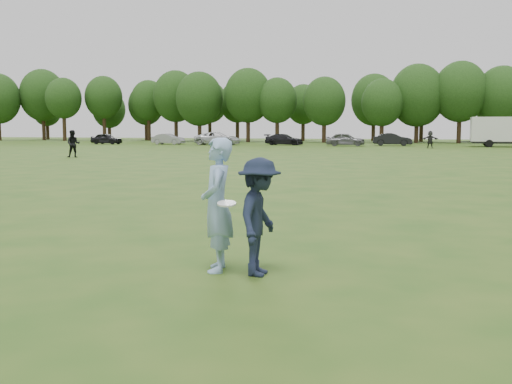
% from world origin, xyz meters
% --- Properties ---
extents(ground, '(200.00, 200.00, 0.00)m').
position_xyz_m(ground, '(0.00, 0.00, 0.00)').
color(ground, '#264C15').
rests_on(ground, ground).
extents(thrower, '(0.66, 0.83, 1.99)m').
position_xyz_m(thrower, '(0.50, -0.04, 1.00)').
color(thrower, '#8FB2DE').
rests_on(thrower, ground).
extents(defender, '(0.64, 1.11, 1.72)m').
position_xyz_m(defender, '(1.17, -0.12, 0.86)').
color(defender, '#171F33').
rests_on(defender, ground).
extents(player_far_a, '(1.14, 1.03, 1.92)m').
position_xyz_m(player_far_a, '(-20.11, 28.79, 0.96)').
color(player_far_a, black).
rests_on(player_far_a, ground).
extents(player_far_d, '(1.65, 0.57, 1.76)m').
position_xyz_m(player_far_d, '(4.33, 54.48, 0.88)').
color(player_far_d, '#292929').
rests_on(player_far_d, ground).
extents(car_a, '(4.07, 1.90, 1.35)m').
position_xyz_m(car_a, '(-34.32, 58.71, 0.67)').
color(car_a, black).
rests_on(car_a, ground).
extents(car_b, '(4.08, 1.66, 1.32)m').
position_xyz_m(car_b, '(-26.30, 59.40, 0.66)').
color(car_b, gray).
rests_on(car_b, ground).
extents(car_c, '(5.74, 3.09, 1.53)m').
position_xyz_m(car_c, '(-19.87, 59.21, 0.76)').
color(car_c, silver).
rests_on(car_c, ground).
extents(car_d, '(4.66, 2.18, 1.31)m').
position_xyz_m(car_d, '(-12.14, 60.78, 0.66)').
color(car_d, black).
rests_on(car_d, ground).
extents(car_e, '(4.41, 1.96, 1.48)m').
position_xyz_m(car_e, '(-4.71, 59.02, 0.74)').
color(car_e, slate).
rests_on(car_e, ground).
extents(car_f, '(4.47, 1.90, 1.44)m').
position_xyz_m(car_f, '(0.31, 61.36, 0.72)').
color(car_f, black).
rests_on(car_f, ground).
extents(disc_in_play, '(0.31, 0.30, 0.09)m').
position_xyz_m(disc_in_play, '(0.76, -0.36, 1.07)').
color(disc_in_play, white).
rests_on(disc_in_play, ground).
extents(cargo_trailer, '(9.00, 2.75, 3.20)m').
position_xyz_m(cargo_trailer, '(12.61, 60.37, 1.78)').
color(cargo_trailer, silver).
rests_on(cargo_trailer, ground).
extents(treeline, '(130.35, 18.39, 11.74)m').
position_xyz_m(treeline, '(2.81, 76.90, 6.26)').
color(treeline, '#332114').
rests_on(treeline, ground).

